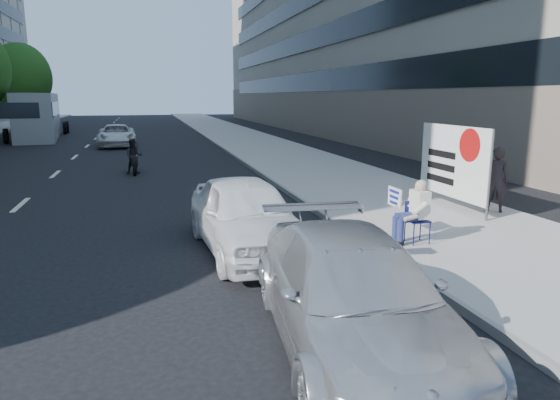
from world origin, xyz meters
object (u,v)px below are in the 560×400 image
object	(u,v)px
pedestrian_woman	(496,179)
white_sedan_far	(117,135)
motorcycle	(134,158)
seated_protester	(413,208)
bus	(38,116)
protest_banner	(453,162)
white_sedan_near	(246,215)
parked_sedan	(352,294)

from	to	relation	value
pedestrian_woman	white_sedan_far	size ratio (longest dim) A/B	0.35
motorcycle	seated_protester	bearing A→B (deg)	-67.43
seated_protester	bus	distance (m)	34.86
protest_banner	white_sedan_near	xyz separation A→B (m)	(-5.96, -1.88, -0.64)
white_sedan_far	bus	world-z (taller)	bus
white_sedan_far	protest_banner	bearing A→B (deg)	-68.31
parked_sedan	bus	xyz separation A→B (m)	(-10.08, 35.85, 0.93)
pedestrian_woman	bus	xyz separation A→B (m)	(-16.38, 30.40, 0.64)
pedestrian_woman	protest_banner	distance (m)	1.16
pedestrian_woman	parked_sedan	distance (m)	8.33
bus	pedestrian_woman	bearing A→B (deg)	-68.22
parked_sedan	motorcycle	distance (m)	15.92
white_sedan_far	white_sedan_near	bearing A→B (deg)	-83.57
seated_protester	bus	size ratio (longest dim) A/B	0.11
parked_sedan	bus	world-z (taller)	bus
bus	white_sedan_far	bearing A→B (deg)	-60.83
bus	seated_protester	bearing A→B (deg)	-74.87
pedestrian_woman	bus	distance (m)	34.54
seated_protester	protest_banner	xyz separation A→B (m)	(2.68, 2.68, 0.53)
protest_banner	bus	xyz separation A→B (m)	(-15.55, 29.71, 0.23)
white_sedan_far	motorcycle	bearing A→B (deg)	-86.40
parked_sedan	bus	size ratio (longest dim) A/B	0.39
white_sedan_near	white_sedan_far	size ratio (longest dim) A/B	0.91
protest_banner	parked_sedan	xyz separation A→B (m)	(-5.46, -6.14, -0.70)
white_sedan_far	bus	bearing A→B (deg)	123.27
pedestrian_woman	white_sedan_near	world-z (taller)	pedestrian_woman
white_sedan_near	white_sedan_far	distance (m)	23.60
white_sedan_far	seated_protester	bearing A→B (deg)	-76.41
seated_protester	pedestrian_woman	bearing A→B (deg)	29.52
white_sedan_near	bus	size ratio (longest dim) A/B	0.36
parked_sedan	white_sedan_far	xyz separation A→B (m)	(-4.14, 27.58, -0.02)
protest_banner	motorcycle	size ratio (longest dim) A/B	1.50
protest_banner	white_sedan_near	size ratio (longest dim) A/B	0.69
white_sedan_far	pedestrian_woman	bearing A→B (deg)	-67.19
pedestrian_woman	white_sedan_far	xyz separation A→B (m)	(-10.44, 22.13, -0.32)
seated_protester	white_sedan_far	world-z (taller)	seated_protester
motorcycle	parked_sedan	bearing A→B (deg)	-81.93
seated_protester	motorcycle	world-z (taller)	seated_protester
motorcycle	bus	xyz separation A→B (m)	(-7.21, 20.19, 1.00)
seated_protester	white_sedan_far	distance (m)	25.10
motorcycle	protest_banner	bearing A→B (deg)	-51.10
parked_sedan	white_sedan_far	bearing A→B (deg)	104.32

